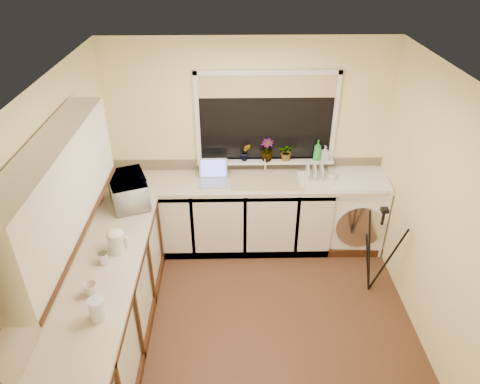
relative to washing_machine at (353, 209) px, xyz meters
name	(u,v)px	position (x,y,z in m)	size (l,w,h in m)	color
floor	(252,316)	(-1.27, -1.24, -0.47)	(3.20, 3.20, 0.00)	brown
ceiling	(257,79)	(-1.27, -1.24, 1.98)	(3.20, 3.20, 0.00)	white
wall_back	(248,144)	(-1.27, 0.26, 0.76)	(3.20, 3.20, 0.00)	#FCEDA8
wall_front	(267,364)	(-1.27, -2.74, 0.76)	(3.20, 3.20, 0.00)	#FCEDA8
wall_left	(71,219)	(-2.87, -1.24, 0.76)	(3.00, 3.00, 0.00)	#FCEDA8
wall_right	(435,215)	(0.33, -1.24, 0.76)	(3.00, 3.00, 0.00)	#FCEDA8
base_cabinet_back	(221,215)	(-1.60, -0.04, -0.04)	(2.55, 0.60, 0.86)	silver
base_cabinet_left	(111,310)	(-2.57, -1.54, -0.04)	(0.54, 2.40, 0.86)	silver
worktop_back	(249,182)	(-1.27, -0.04, 0.41)	(3.20, 0.60, 0.04)	beige
worktop_left	(103,272)	(-2.57, -1.54, 0.41)	(0.60, 2.40, 0.04)	beige
upper_cabinet	(57,189)	(-2.71, -1.69, 1.33)	(0.28, 1.90, 0.70)	silver
splashback_left	(63,250)	(-2.86, -1.54, 0.66)	(0.02, 2.40, 0.45)	beige
splashback_back	(248,164)	(-1.27, 0.25, 0.50)	(3.20, 0.02, 0.14)	beige
window_glass	(266,118)	(-1.07, 0.25, 1.08)	(1.50, 0.02, 1.00)	black
window_blind	(267,86)	(-1.07, 0.22, 1.46)	(1.50, 0.02, 0.25)	tan
windowsill	(265,161)	(-1.07, 0.19, 0.57)	(1.60, 0.14, 0.03)	white
sink	(266,180)	(-1.07, -0.04, 0.45)	(0.82, 0.46, 0.03)	tan
faucet	(265,164)	(-1.07, 0.14, 0.55)	(0.03, 0.03, 0.24)	silver
washing_machine	(353,209)	(0.00, 0.00, 0.00)	(0.66, 0.64, 0.93)	white
laptop	(213,176)	(-1.68, -0.03, 0.50)	(0.32, 0.32, 0.23)	#A4A4AB
kettle	(117,243)	(-2.50, -1.28, 0.53)	(0.15, 0.15, 0.20)	silver
dish_rack	(315,180)	(-0.51, -0.07, 0.46)	(0.39, 0.29, 0.06)	white
tripod	(376,251)	(0.02, -0.87, 0.06)	(0.51, 0.51, 1.06)	black
glass_jug	(97,309)	(-2.47, -2.06, 0.52)	(0.12, 0.12, 0.18)	silver
steel_jar	(103,258)	(-2.58, -1.44, 0.49)	(0.08, 0.08, 0.11)	silver
microwave	(129,190)	(-2.54, -0.47, 0.58)	(0.54, 0.36, 0.30)	white
plant_b	(245,152)	(-1.30, 0.19, 0.69)	(0.12, 0.10, 0.21)	#999999
plant_c	(267,150)	(-1.06, 0.19, 0.72)	(0.15, 0.15, 0.26)	#999999
plant_d	(287,152)	(-0.82, 0.19, 0.69)	(0.19, 0.16, 0.21)	#999999
soap_bottle_green	(318,150)	(-0.47, 0.19, 0.71)	(0.09, 0.10, 0.25)	green
soap_bottle_clear	(325,153)	(-0.38, 0.18, 0.67)	(0.08, 0.08, 0.18)	#999999
cup_back	(332,177)	(-0.32, -0.04, 0.48)	(0.12, 0.12, 0.09)	silver
cup_left	(90,289)	(-2.59, -1.81, 0.49)	(0.11, 0.11, 0.10)	beige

